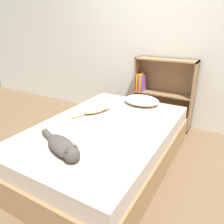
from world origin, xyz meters
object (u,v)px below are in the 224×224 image
at_px(cat_dark, 63,147).
at_px(cat_light, 96,108).
at_px(pillow, 142,100).
at_px(bed, 105,145).
at_px(bookshelf, 162,92).

bearing_deg(cat_dark, cat_light, 129.14).
bearing_deg(pillow, cat_light, -124.20).
relative_size(bed, bookshelf, 1.98).
bearing_deg(cat_light, pillow, -8.96).
relative_size(bed, pillow, 4.30).
relative_size(pillow, cat_dark, 0.78).
distance_m(cat_light, bookshelf, 1.20).
xyz_separation_m(bed, bookshelf, (0.19, 1.37, 0.29)).
bearing_deg(bed, pillow, 84.17).
bearing_deg(bookshelf, cat_light, -113.02).
bearing_deg(bed, cat_light, 137.31).
xyz_separation_m(pillow, bookshelf, (0.10, 0.57, -0.02)).
xyz_separation_m(pillow, cat_light, (-0.37, -0.54, 0.00)).
distance_m(bed, bookshelf, 1.41).
relative_size(pillow, cat_light, 0.91).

